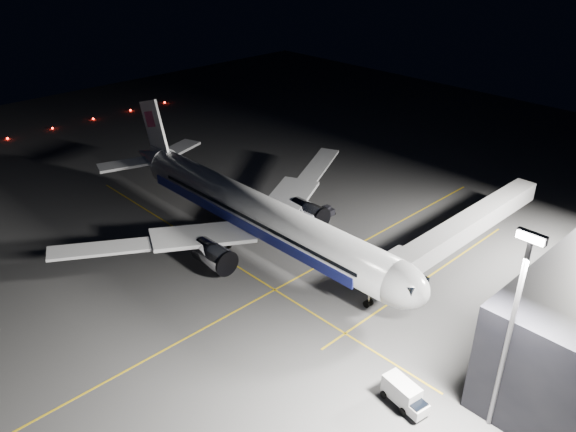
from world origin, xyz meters
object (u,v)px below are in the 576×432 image
Objects in this scene: safety_cone_a at (261,225)px; baggage_tug at (327,211)px; safety_cone_c at (251,219)px; jet_bridge at (462,229)px; floodlight_mast_south at (513,318)px; service_truck at (405,394)px; safety_cone_b at (316,245)px; airliner at (253,211)px.

baggage_tug is at bearing 65.97° from safety_cone_a.
baggage_tug is 4.24× the size of safety_cone_c.
safety_cone_c is at bearing -127.68° from baggage_tug.
safety_cone_a is at bearing -117.28° from baggage_tug.
floodlight_mast_south is (18.00, -24.07, 7.79)m from jet_bridge.
jet_bridge is 64.04× the size of safety_cone_a.
safety_cone_c is (-7.01, -10.23, -0.47)m from baggage_tug.
jet_bridge is 30.30m from service_truck.
baggage_tug reaches higher than safety_cone_b.
safety_cone_b reaches higher than safety_cone_a.
airliner is 29.31m from jet_bridge.
safety_cone_a is at bearing -170.21° from safety_cone_b.
jet_bridge is 1.66× the size of floodlight_mast_south.
airliner is 112.30× the size of safety_cone_c.
floodlight_mast_south is at bearing -30.35° from baggage_tug.
jet_bridge reaches higher than safety_cone_a.
safety_cone_c is at bearing 143.90° from airliner.
airliner is 14.97m from baggage_tug.
airliner is 11.89× the size of service_truck.
airliner is 111.36× the size of safety_cone_b.
safety_cone_c is at bearing 180.00° from safety_cone_a.
jet_bridge is 22.22m from baggage_tug.
floodlight_mast_south is 37.95m from safety_cone_b.
service_truck is at bearing -20.60° from safety_cone_a.
floodlight_mast_south is at bearing -53.21° from jet_bridge.
baggage_tug reaches higher than safety_cone_a.
floodlight_mast_south is at bearing -19.08° from safety_cone_b.
jet_bridge is at bearing 38.04° from airliner.
safety_cone_b is 12.68m from safety_cone_c.
safety_cone_c is (-5.49, 4.00, -4.89)m from airliner.
floodlight_mast_south is 8.91× the size of baggage_tug.
airliner reaches higher than jet_bridge.
floodlight_mast_south is 45.92m from baggage_tug.
safety_cone_c is (-12.56, -1.75, -0.00)m from safety_cone_b.
jet_bridge is 32.12m from safety_cone_c.
airliner is at bearing -36.10° from safety_cone_c.
floodlight_mast_south is 46.82m from safety_cone_a.
airliner reaches higher than safety_cone_c.
airliner is at bearing -140.92° from safety_cone_b.
safety_cone_a is 10.26m from safety_cone_b.
airliner is at bearing -141.96° from jet_bridge.
airliner is at bearing 171.67° from floodlight_mast_south.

